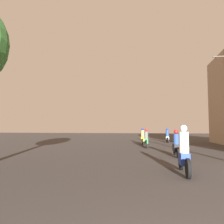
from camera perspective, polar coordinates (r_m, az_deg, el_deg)
name	(u,v)px	position (r m, az deg, el deg)	size (l,w,h in m)	color
motorcycle_blue	(184,154)	(8.05, 18.29, -10.43)	(0.60, 2.09, 1.68)	black
motorcycle_black	(176,146)	(12.75, 16.41, -8.41)	(0.60, 1.97, 1.48)	black
motorcycle_green	(146,140)	(17.83, 8.93, -7.19)	(0.60, 1.97, 1.51)	black
motorcycle_yellow	(143,138)	(21.08, 8.03, -6.67)	(0.60, 2.04, 1.55)	black
motorcycle_white	(167,137)	(24.15, 14.24, -6.24)	(0.60, 2.00, 1.54)	black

